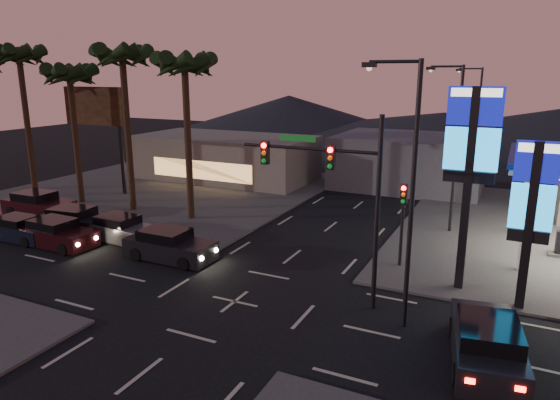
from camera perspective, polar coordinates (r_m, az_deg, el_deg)
The scene contains 26 objects.
ground at distance 21.92m, azimuth -5.20°, elevation -11.49°, with size 140.00×140.00×0.00m, color black.
corner_lot_nw at distance 43.13m, azimuth -12.66°, elevation 1.25°, with size 24.00×24.00×0.12m, color #47443F.
pylon_sign_tall at distance 22.67m, azimuth 21.03°, elevation 5.44°, with size 2.20×0.35×9.00m.
pylon_sign_short at distance 21.94m, azimuth 26.88°, elevation -0.06°, with size 1.60×0.35×7.00m.
traffic_signal_mast at distance 20.41m, azimuth 6.48°, elevation 2.08°, with size 6.10×0.39×8.00m.
pedestal_signal at distance 25.21m, azimuth 13.85°, elevation -1.30°, with size 0.32×0.39×4.30m.
streetlight_near at distance 18.61m, azimuth 14.36°, elevation 2.08°, with size 2.14×0.25×10.00m.
streetlight_mid at distance 31.31m, azimuth 19.21°, elevation 6.52°, with size 2.14×0.25×10.00m.
streetlight_far at distance 45.18m, azimuth 21.39°, elevation 8.47°, with size 2.14×0.25×10.00m.
palm_a at distance 32.67m, azimuth -10.81°, elevation 13.88°, with size 4.41×4.41×10.86m.
palm_b at distance 35.85m, azimuth -17.52°, elevation 14.36°, with size 4.41×4.41×11.46m.
palm_c at distance 39.41m, azimuth -22.87°, elevation 12.26°, with size 4.41×4.41×10.26m.
palm_d at distance 43.25m, azimuth -27.59°, elevation 13.55°, with size 4.41×4.41×11.66m.
billboard at distance 43.01m, azimuth -20.40°, elevation 9.14°, with size 6.00×0.30×8.50m.
building_far_west at distance 46.44m, azimuth -6.26°, elevation 4.86°, with size 16.00×8.00×4.00m, color #726B5B.
building_far_mid at distance 44.28m, azimuth 14.57°, elevation 4.29°, with size 12.00×9.00×4.40m, color #4C4C51.
hill_left at distance 84.84m, azimuth 1.01°, elevation 9.84°, with size 40.00×40.00×6.00m, color black.
hill_right at distance 77.35m, azimuth 29.29°, elevation 7.25°, with size 50.00×50.00×5.00m, color black.
hill_center at distance 77.93m, azimuth 18.13°, elevation 8.02°, with size 60.00×60.00×4.00m, color black.
car_lane_a_front at distance 26.88m, azimuth -12.54°, elevation -5.11°, with size 4.94×2.11×1.60m.
car_lane_a_mid at distance 30.92m, azimuth -24.16°, elevation -3.54°, with size 4.79×2.12×1.54m.
car_lane_a_rear at distance 33.02m, azimuth -27.59°, elevation -2.97°, with size 4.34×1.92×1.40m.
car_lane_b_front at distance 30.51m, azimuth -17.70°, elevation -3.22°, with size 4.66×2.13×1.49m.
car_lane_b_mid at distance 32.89m, azimuth -22.26°, elevation -2.28°, with size 5.09×2.57×1.61m.
car_lane_b_rear at distance 37.98m, azimuth -25.90°, elevation -0.50°, with size 5.14×2.28×1.65m.
suv_station at distance 18.60m, azimuth 22.51°, elevation -14.92°, with size 2.84×5.22×1.66m.
Camera 1 is at (10.26, -16.89, 9.49)m, focal length 32.00 mm.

